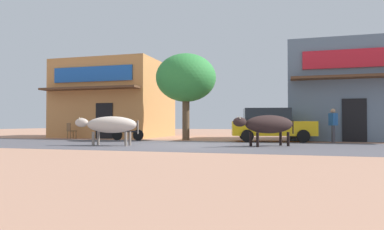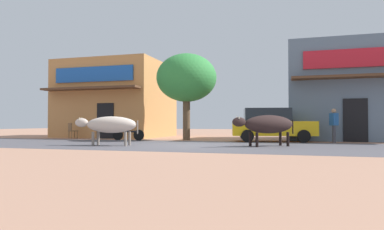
{
  "view_description": "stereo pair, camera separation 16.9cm",
  "coord_description": "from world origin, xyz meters",
  "px_view_note": "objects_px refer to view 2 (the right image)",
  "views": [
    {
      "loc": [
        4.05,
        -13.62,
        0.9
      ],
      "look_at": [
        -0.28,
        1.6,
        1.28
      ],
      "focal_mm": 32.58,
      "sensor_mm": 36.0,
      "label": 1
    },
    {
      "loc": [
        4.21,
        -13.57,
        0.9
      ],
      "look_at": [
        -0.28,
        1.6,
        1.28
      ],
      "focal_mm": 32.58,
      "sensor_mm": 36.0,
      "label": 2
    }
  ],
  "objects_px": {
    "roadside_tree": "(186,78)",
    "parked_motorcycle": "(129,132)",
    "cow_far_dark": "(268,124)",
    "cow_near_brown": "(110,125)",
    "cafe_chair_near_tree": "(72,130)",
    "pedestrian_by_shop": "(334,123)",
    "parked_hatchback_car": "(271,124)"
  },
  "relations": [
    {
      "from": "roadside_tree",
      "to": "cow_far_dark",
      "type": "xyz_separation_m",
      "value": [
        4.55,
        -3.94,
        -2.47
      ]
    },
    {
      "from": "roadside_tree",
      "to": "cow_far_dark",
      "type": "bearing_deg",
      "value": -40.85
    },
    {
      "from": "cow_far_dark",
      "to": "cow_near_brown",
      "type": "bearing_deg",
      "value": -168.16
    },
    {
      "from": "roadside_tree",
      "to": "parked_motorcycle",
      "type": "bearing_deg",
      "value": -158.85
    },
    {
      "from": "cow_far_dark",
      "to": "cafe_chair_near_tree",
      "type": "xyz_separation_m",
      "value": [
        -11.58,
        3.79,
        -0.34
      ]
    },
    {
      "from": "pedestrian_by_shop",
      "to": "cafe_chair_near_tree",
      "type": "bearing_deg",
      "value": 179.03
    },
    {
      "from": "parked_hatchback_car",
      "to": "parked_motorcycle",
      "type": "height_order",
      "value": "parked_hatchback_car"
    },
    {
      "from": "cafe_chair_near_tree",
      "to": "pedestrian_by_shop",
      "type": "bearing_deg",
      "value": -0.97
    },
    {
      "from": "parked_motorcycle",
      "to": "cow_far_dark",
      "type": "distance_m",
      "value": 7.94
    },
    {
      "from": "parked_motorcycle",
      "to": "roadside_tree",
      "type": "bearing_deg",
      "value": 21.15
    },
    {
      "from": "parked_hatchback_car",
      "to": "cafe_chair_near_tree",
      "type": "distance_m",
      "value": 11.47
    },
    {
      "from": "parked_hatchback_car",
      "to": "cow_far_dark",
      "type": "distance_m",
      "value": 3.76
    },
    {
      "from": "cafe_chair_near_tree",
      "to": "cow_far_dark",
      "type": "bearing_deg",
      "value": -18.14
    },
    {
      "from": "cow_near_brown",
      "to": "cafe_chair_near_tree",
      "type": "bearing_deg",
      "value": 136.81
    },
    {
      "from": "roadside_tree",
      "to": "cafe_chair_near_tree",
      "type": "relative_size",
      "value": 5.04
    },
    {
      "from": "parked_motorcycle",
      "to": "cafe_chair_near_tree",
      "type": "xyz_separation_m",
      "value": [
        -4.17,
        0.96,
        0.05
      ]
    },
    {
      "from": "cow_near_brown",
      "to": "pedestrian_by_shop",
      "type": "bearing_deg",
      "value": 28.48
    },
    {
      "from": "parked_motorcycle",
      "to": "cow_near_brown",
      "type": "bearing_deg",
      "value": -73.26
    },
    {
      "from": "roadside_tree",
      "to": "cow_near_brown",
      "type": "xyz_separation_m",
      "value": [
        -1.61,
        -5.23,
        -2.48
      ]
    },
    {
      "from": "roadside_tree",
      "to": "cafe_chair_near_tree",
      "type": "height_order",
      "value": "roadside_tree"
    },
    {
      "from": "parked_hatchback_car",
      "to": "cafe_chair_near_tree",
      "type": "relative_size",
      "value": 4.61
    },
    {
      "from": "roadside_tree",
      "to": "pedestrian_by_shop",
      "type": "relative_size",
      "value": 2.92
    },
    {
      "from": "parked_hatchback_car",
      "to": "cow_far_dark",
      "type": "bearing_deg",
      "value": -88.33
    },
    {
      "from": "roadside_tree",
      "to": "cow_far_dark",
      "type": "relative_size",
      "value": 1.91
    },
    {
      "from": "cafe_chair_near_tree",
      "to": "roadside_tree",
      "type": "bearing_deg",
      "value": 1.17
    },
    {
      "from": "roadside_tree",
      "to": "parked_hatchback_car",
      "type": "relative_size",
      "value": 1.09
    },
    {
      "from": "parked_hatchback_car",
      "to": "parked_motorcycle",
      "type": "xyz_separation_m",
      "value": [
        -7.29,
        -0.93,
        -0.38
      ]
    },
    {
      "from": "parked_motorcycle",
      "to": "pedestrian_by_shop",
      "type": "relative_size",
      "value": 1.12
    },
    {
      "from": "parked_motorcycle",
      "to": "pedestrian_by_shop",
      "type": "bearing_deg",
      "value": 4.03
    },
    {
      "from": "cow_far_dark",
      "to": "cafe_chair_near_tree",
      "type": "height_order",
      "value": "cow_far_dark"
    },
    {
      "from": "roadside_tree",
      "to": "cow_far_dark",
      "type": "height_order",
      "value": "roadside_tree"
    },
    {
      "from": "roadside_tree",
      "to": "parked_hatchback_car",
      "type": "distance_m",
      "value": 5.09
    }
  ]
}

